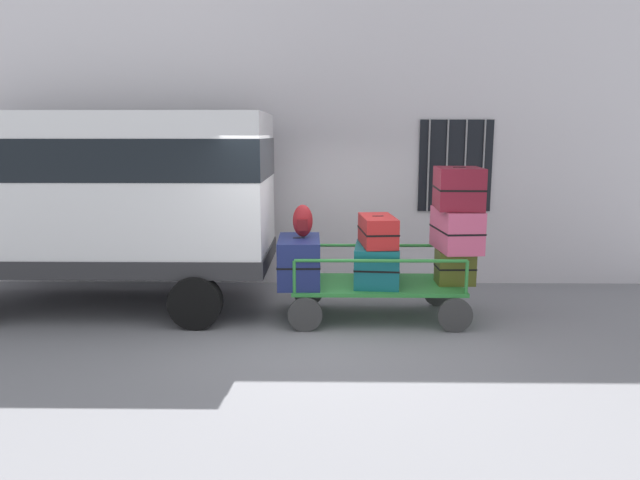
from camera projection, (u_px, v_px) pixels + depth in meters
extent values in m
plane|color=gray|center=(320.00, 327.00, 7.70)|extent=(40.00, 40.00, 0.00)
cube|color=silver|center=(322.00, 135.00, 9.69)|extent=(12.00, 0.30, 5.00)
cube|color=black|center=(214.00, 166.00, 9.64)|extent=(1.20, 0.04, 1.50)
cylinder|color=gray|center=(186.00, 166.00, 9.61)|extent=(0.03, 0.03, 1.50)
cylinder|color=gray|center=(204.00, 166.00, 9.60)|extent=(0.03, 0.03, 1.50)
cylinder|color=gray|center=(222.00, 166.00, 9.60)|extent=(0.03, 0.03, 1.50)
cylinder|color=gray|center=(240.00, 166.00, 9.60)|extent=(0.03, 0.03, 1.50)
cube|color=black|center=(455.00, 166.00, 9.59)|extent=(1.20, 0.04, 1.50)
cylinder|color=gray|center=(428.00, 166.00, 9.55)|extent=(0.03, 0.03, 1.50)
cylinder|color=gray|center=(447.00, 166.00, 9.55)|extent=(0.03, 0.03, 1.50)
cylinder|color=gray|center=(465.00, 166.00, 9.55)|extent=(0.03, 0.03, 1.50)
cylinder|color=gray|center=(483.00, 166.00, 9.54)|extent=(0.03, 0.03, 1.50)
cube|color=white|center=(98.00, 190.00, 8.29)|extent=(4.85, 1.89, 2.16)
cube|color=black|center=(96.00, 158.00, 8.21)|extent=(4.87, 1.91, 0.55)
cube|color=#2D2D30|center=(103.00, 256.00, 8.46)|extent=(4.89, 1.93, 0.24)
cylinder|color=black|center=(195.00, 303.00, 7.59)|extent=(0.70, 0.22, 0.70)
cube|color=#2D8438|center=(377.00, 285.00, 8.01)|extent=(2.29, 1.12, 0.05)
cylinder|color=#383838|center=(455.00, 315.00, 7.47)|extent=(0.45, 0.06, 0.45)
cylinder|color=#383838|center=(438.00, 291.00, 8.61)|extent=(0.45, 0.06, 0.45)
cylinder|color=#383838|center=(305.00, 315.00, 7.49)|extent=(0.45, 0.06, 0.45)
cylinder|color=#383838|center=(308.00, 291.00, 8.63)|extent=(0.45, 0.06, 0.45)
cylinder|color=#2D8438|center=(467.00, 277.00, 7.43)|extent=(0.04, 0.04, 0.43)
cylinder|color=#2D8438|center=(450.00, 260.00, 8.46)|extent=(0.04, 0.04, 0.43)
cylinder|color=#2D8438|center=(294.00, 277.00, 7.46)|extent=(0.04, 0.04, 0.43)
cylinder|color=#2D8438|center=(298.00, 260.00, 8.49)|extent=(0.04, 0.04, 0.43)
cylinder|color=#2D8438|center=(381.00, 261.00, 7.41)|extent=(2.21, 0.04, 0.04)
cylinder|color=#2D8438|center=(374.00, 245.00, 8.44)|extent=(2.21, 0.04, 0.04)
cube|color=navy|center=(299.00, 261.00, 7.92)|extent=(0.59, 0.99, 0.63)
cube|color=black|center=(299.00, 261.00, 7.92)|extent=(0.60, 1.00, 0.02)
cube|color=black|center=(299.00, 238.00, 7.86)|extent=(0.16, 0.03, 0.02)
cube|color=#0F5960|center=(377.00, 264.00, 7.97)|extent=(0.67, 1.00, 0.53)
cube|color=black|center=(377.00, 264.00, 7.97)|extent=(0.69, 1.01, 0.02)
cube|color=black|center=(377.00, 245.00, 7.92)|extent=(0.16, 0.04, 0.02)
cube|color=#B21E1E|center=(378.00, 231.00, 7.86)|extent=(0.50, 0.88, 0.39)
cube|color=black|center=(378.00, 231.00, 7.86)|extent=(0.51, 0.89, 0.02)
cube|color=black|center=(378.00, 217.00, 7.82)|extent=(0.15, 0.04, 0.02)
cube|color=#4C5119|center=(455.00, 267.00, 7.94)|extent=(0.50, 0.39, 0.46)
cube|color=black|center=(455.00, 267.00, 7.94)|extent=(0.51, 0.40, 0.02)
cube|color=black|center=(456.00, 251.00, 7.90)|extent=(0.16, 0.03, 0.02)
cube|color=#CC4C72|center=(456.00, 229.00, 7.85)|extent=(0.57, 0.95, 0.56)
cube|color=black|center=(456.00, 229.00, 7.85)|extent=(0.58, 0.96, 0.02)
cube|color=black|center=(457.00, 209.00, 7.80)|extent=(0.16, 0.04, 0.02)
cube|color=maroon|center=(458.00, 188.00, 7.75)|extent=(0.62, 0.85, 0.55)
cube|color=black|center=(458.00, 188.00, 7.75)|extent=(0.63, 0.86, 0.02)
cube|color=black|center=(459.00, 168.00, 7.70)|extent=(0.16, 0.04, 0.02)
ellipsoid|color=maroon|center=(303.00, 221.00, 7.89)|extent=(0.27, 0.19, 0.44)
cube|color=maroon|center=(302.00, 225.00, 7.81)|extent=(0.14, 0.06, 0.15)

